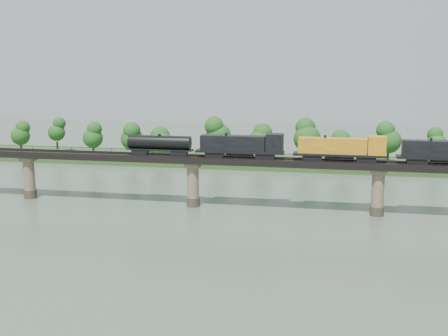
# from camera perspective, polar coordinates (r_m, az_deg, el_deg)

# --- Properties ---
(ground) EXTENTS (400.00, 400.00, 0.00)m
(ground) POSITION_cam_1_polar(r_m,az_deg,el_deg) (99.17, -7.44, -8.19)
(ground) COLOR #3D4E3F
(ground) RESTS_ON ground
(far_bank) EXTENTS (300.00, 24.00, 1.60)m
(far_bank) POSITION_cam_1_polar(r_m,az_deg,el_deg) (179.15, 1.17, 0.76)
(far_bank) COLOR #25451B
(far_bank) RESTS_ON ground
(bridge) EXTENTS (236.00, 30.00, 11.50)m
(bridge) POSITION_cam_1_polar(r_m,az_deg,el_deg) (125.44, -3.17, -1.47)
(bridge) COLOR #473A2D
(bridge) RESTS_ON ground
(bridge_superstructure) EXTENTS (220.00, 4.90, 0.75)m
(bridge_superstructure) POSITION_cam_1_polar(r_m,az_deg,el_deg) (124.25, -3.20, 1.38)
(bridge_superstructure) COLOR black
(bridge_superstructure) RESTS_ON bridge
(far_treeline) EXTENTS (289.06, 17.54, 13.60)m
(far_treeline) POSITION_cam_1_polar(r_m,az_deg,el_deg) (175.17, -1.73, 3.18)
(far_treeline) COLOR #382619
(far_treeline) RESTS_ON far_bank
(freight_train) EXTENTS (77.71, 3.03, 5.35)m
(freight_train) POSITION_cam_1_polar(r_m,az_deg,el_deg) (120.25, 8.36, 2.06)
(freight_train) COLOR black
(freight_train) RESTS_ON bridge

